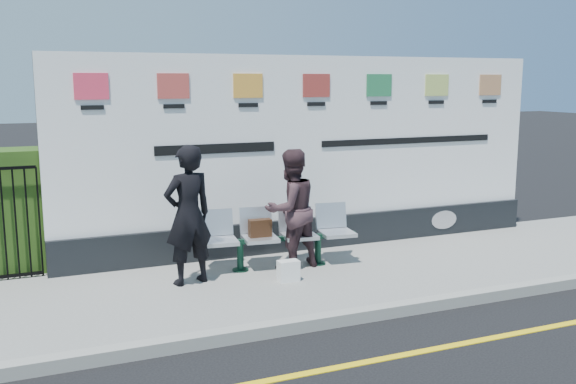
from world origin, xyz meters
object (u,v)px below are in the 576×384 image
object	(u,v)px
billboard	(314,166)
bench	(280,251)
woman_right	(291,209)
woman_left	(188,215)

from	to	relation	value
billboard	bench	world-z (taller)	billboard
billboard	woman_right	size ratio (longest dim) A/B	4.72
woman_left	billboard	bearing A→B (deg)	-169.00
billboard	woman_left	distance (m)	2.55
billboard	woman_left	world-z (taller)	billboard
woman_left	woman_right	distance (m)	1.51
bench	woman_left	world-z (taller)	woman_left
billboard	bench	distance (m)	1.65
woman_right	woman_left	bearing A→B (deg)	-8.52
billboard	woman_left	bearing A→B (deg)	-154.79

